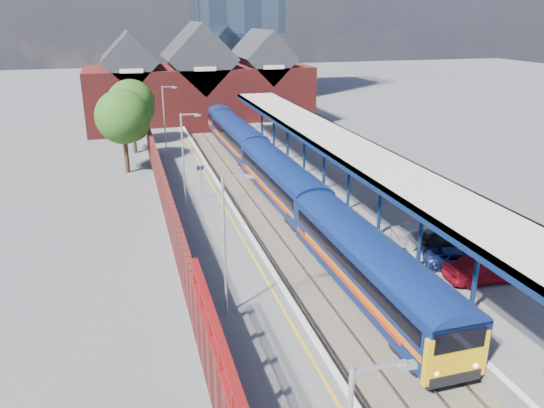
{
  "coord_description": "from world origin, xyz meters",
  "views": [
    {
      "loc": [
        -10.45,
        -16.07,
        14.63
      ],
      "look_at": [
        -1.33,
        16.26,
        2.6
      ],
      "focal_mm": 35.0,
      "sensor_mm": 36.0,
      "label": 1
    }
  ],
  "objects_px": {
    "train": "(256,153)",
    "lamp_post_d": "(165,116)",
    "parked_car_dark": "(455,238)",
    "lamp_post_c": "(185,154)",
    "lamp_post_b": "(227,237)",
    "parked_car_blue": "(458,259)",
    "parked_car_silver": "(429,235)",
    "platform_sign": "(201,175)",
    "parked_car_red": "(485,268)"
  },
  "relations": [
    {
      "from": "train",
      "to": "lamp_post_d",
      "type": "height_order",
      "value": "lamp_post_d"
    },
    {
      "from": "parked_car_dark",
      "to": "lamp_post_c",
      "type": "bearing_deg",
      "value": 57.74
    },
    {
      "from": "lamp_post_b",
      "to": "lamp_post_c",
      "type": "bearing_deg",
      "value": 90.0
    },
    {
      "from": "lamp_post_c",
      "to": "parked_car_blue",
      "type": "bearing_deg",
      "value": -47.28
    },
    {
      "from": "lamp_post_b",
      "to": "lamp_post_c",
      "type": "relative_size",
      "value": 1.0
    },
    {
      "from": "train",
      "to": "parked_car_dark",
      "type": "distance_m",
      "value": 23.25
    },
    {
      "from": "lamp_post_c",
      "to": "lamp_post_b",
      "type": "bearing_deg",
      "value": -90.0
    },
    {
      "from": "parked_car_silver",
      "to": "parked_car_blue",
      "type": "xyz_separation_m",
      "value": [
        -0.05,
        -3.11,
        -0.21
      ]
    },
    {
      "from": "parked_car_blue",
      "to": "lamp_post_b",
      "type": "bearing_deg",
      "value": 117.79
    },
    {
      "from": "platform_sign",
      "to": "parked_car_silver",
      "type": "relative_size",
      "value": 0.55
    },
    {
      "from": "lamp_post_b",
      "to": "parked_car_red",
      "type": "bearing_deg",
      "value": -1.82
    },
    {
      "from": "lamp_post_c",
      "to": "platform_sign",
      "type": "xyz_separation_m",
      "value": [
        1.36,
        2.0,
        -2.3
      ]
    },
    {
      "from": "lamp_post_c",
      "to": "parked_car_dark",
      "type": "height_order",
      "value": "lamp_post_c"
    },
    {
      "from": "train",
      "to": "parked_car_red",
      "type": "height_order",
      "value": "train"
    },
    {
      "from": "lamp_post_d",
      "to": "parked_car_silver",
      "type": "relative_size",
      "value": 1.55
    },
    {
      "from": "train",
      "to": "platform_sign",
      "type": "relative_size",
      "value": 26.37
    },
    {
      "from": "platform_sign",
      "to": "parked_car_silver",
      "type": "xyz_separation_m",
      "value": [
        12.2,
        -13.52,
        -0.95
      ]
    },
    {
      "from": "lamp_post_c",
      "to": "parked_car_blue",
      "type": "relative_size",
      "value": 1.83
    },
    {
      "from": "lamp_post_c",
      "to": "parked_car_silver",
      "type": "bearing_deg",
      "value": -40.35
    },
    {
      "from": "train",
      "to": "platform_sign",
      "type": "bearing_deg",
      "value": -129.54
    },
    {
      "from": "lamp_post_d",
      "to": "parked_car_blue",
      "type": "height_order",
      "value": "lamp_post_d"
    },
    {
      "from": "lamp_post_d",
      "to": "platform_sign",
      "type": "distance_m",
      "value": 14.25
    },
    {
      "from": "lamp_post_c",
      "to": "parked_car_dark",
      "type": "relative_size",
      "value": 1.48
    },
    {
      "from": "lamp_post_c",
      "to": "parked_car_dark",
      "type": "bearing_deg",
      "value": -39.61
    },
    {
      "from": "lamp_post_c",
      "to": "train",
      "type": "bearing_deg",
      "value": 51.47
    },
    {
      "from": "lamp_post_b",
      "to": "lamp_post_d",
      "type": "bearing_deg",
      "value": 90.0
    },
    {
      "from": "parked_car_dark",
      "to": "train",
      "type": "bearing_deg",
      "value": 24.89
    },
    {
      "from": "parked_car_silver",
      "to": "parked_car_blue",
      "type": "bearing_deg",
      "value": -169.18
    },
    {
      "from": "lamp_post_d",
      "to": "parked_car_dark",
      "type": "bearing_deg",
      "value": -62.29
    },
    {
      "from": "lamp_post_c",
      "to": "parked_car_silver",
      "type": "distance_m",
      "value": 18.09
    },
    {
      "from": "parked_car_blue",
      "to": "platform_sign",
      "type": "bearing_deg",
      "value": 58.15
    },
    {
      "from": "lamp_post_d",
      "to": "parked_car_silver",
      "type": "height_order",
      "value": "lamp_post_d"
    },
    {
      "from": "lamp_post_b",
      "to": "platform_sign",
      "type": "xyz_separation_m",
      "value": [
        1.36,
        18.0,
        -2.3
      ]
    },
    {
      "from": "train",
      "to": "lamp_post_d",
      "type": "relative_size",
      "value": 9.42
    },
    {
      "from": "lamp_post_c",
      "to": "platform_sign",
      "type": "distance_m",
      "value": 3.34
    },
    {
      "from": "lamp_post_c",
      "to": "lamp_post_d",
      "type": "bearing_deg",
      "value": 90.0
    },
    {
      "from": "lamp_post_d",
      "to": "parked_car_red",
      "type": "distance_m",
      "value": 35.47
    },
    {
      "from": "parked_car_silver",
      "to": "parked_car_red",
      "type": "bearing_deg",
      "value": -163.72
    },
    {
      "from": "parked_car_red",
      "to": "parked_car_blue",
      "type": "relative_size",
      "value": 1.16
    },
    {
      "from": "platform_sign",
      "to": "lamp_post_c",
      "type": "bearing_deg",
      "value": -124.26
    },
    {
      "from": "parked_car_red",
      "to": "parked_car_silver",
      "type": "bearing_deg",
      "value": 7.67
    },
    {
      "from": "lamp_post_c",
      "to": "platform_sign",
      "type": "relative_size",
      "value": 2.8
    },
    {
      "from": "train",
      "to": "lamp_post_b",
      "type": "relative_size",
      "value": 9.42
    },
    {
      "from": "parked_car_red",
      "to": "train",
      "type": "bearing_deg",
      "value": 16.15
    },
    {
      "from": "parked_car_red",
      "to": "lamp_post_b",
      "type": "bearing_deg",
      "value": 91.28
    },
    {
      "from": "train",
      "to": "platform_sign",
      "type": "distance_m",
      "value": 10.22
    },
    {
      "from": "lamp_post_c",
      "to": "lamp_post_d",
      "type": "height_order",
      "value": "same"
    },
    {
      "from": "platform_sign",
      "to": "parked_car_red",
      "type": "relative_size",
      "value": 0.56
    },
    {
      "from": "platform_sign",
      "to": "parked_car_red",
      "type": "bearing_deg",
      "value": -55.68
    },
    {
      "from": "parked_car_dark",
      "to": "platform_sign",
      "type": "bearing_deg",
      "value": 50.7
    }
  ]
}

